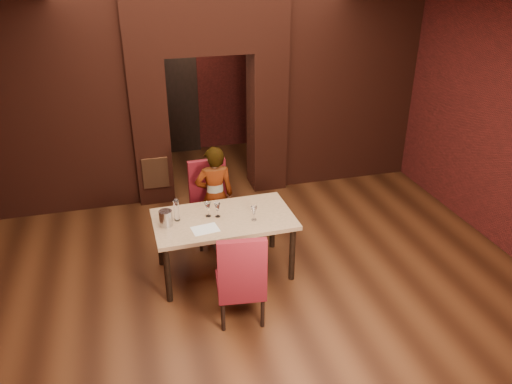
# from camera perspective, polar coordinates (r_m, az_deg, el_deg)

# --- Properties ---
(floor) EXTENTS (8.00, 8.00, 0.00)m
(floor) POSITION_cam_1_polar(r_m,az_deg,el_deg) (6.88, -1.80, -6.83)
(floor) COLOR #492512
(floor) RESTS_ON ground
(ceiling) EXTENTS (7.00, 8.00, 0.04)m
(ceiling) POSITION_cam_1_polar(r_m,az_deg,el_deg) (5.77, -2.28, 20.74)
(ceiling) COLOR silver
(ceiling) RESTS_ON ground
(wall_back) EXTENTS (7.00, 0.04, 3.20)m
(wall_back) POSITION_cam_1_polar(r_m,az_deg,el_deg) (9.92, -7.55, 13.63)
(wall_back) COLOR maroon
(wall_back) RESTS_ON ground
(wall_right) EXTENTS (0.04, 8.00, 3.20)m
(wall_right) POSITION_cam_1_polar(r_m,az_deg,el_deg) (7.69, 24.52, 7.66)
(wall_right) COLOR maroon
(wall_right) RESTS_ON ground
(pillar_left) EXTENTS (0.55, 0.55, 2.30)m
(pillar_left) POSITION_cam_1_polar(r_m,az_deg,el_deg) (8.04, -11.98, 6.87)
(pillar_left) COLOR maroon
(pillar_left) RESTS_ON ground
(pillar_right) EXTENTS (0.55, 0.55, 2.30)m
(pillar_right) POSITION_cam_1_polar(r_m,az_deg,el_deg) (8.35, 1.22, 8.16)
(pillar_right) COLOR maroon
(pillar_right) RESTS_ON ground
(lintel) EXTENTS (2.45, 0.55, 0.90)m
(lintel) POSITION_cam_1_polar(r_m,az_deg,el_deg) (7.77, -5.78, 18.80)
(lintel) COLOR maroon
(lintel) RESTS_ON ground
(wing_wall_left) EXTENTS (2.28, 0.35, 3.20)m
(wing_wall_left) POSITION_cam_1_polar(r_m,az_deg,el_deg) (7.97, -22.53, 8.64)
(wing_wall_left) COLOR maroon
(wing_wall_left) RESTS_ON ground
(wing_wall_right) EXTENTS (2.28, 0.35, 3.20)m
(wing_wall_right) POSITION_cam_1_polar(r_m,az_deg,el_deg) (8.71, 10.39, 11.62)
(wing_wall_right) COLOR maroon
(wing_wall_right) RESTS_ON ground
(vent_panel) EXTENTS (0.40, 0.03, 0.50)m
(vent_panel) POSITION_cam_1_polar(r_m,az_deg,el_deg) (7.99, -11.41, 2.14)
(vent_panel) COLOR #9F562E
(vent_panel) RESTS_ON ground
(rear_door) EXTENTS (0.90, 0.08, 2.10)m
(rear_door) POSITION_cam_1_polar(r_m,az_deg,el_deg) (9.96, -9.62, 10.26)
(rear_door) COLOR black
(rear_door) RESTS_ON ground
(rear_door_frame) EXTENTS (1.02, 0.04, 2.22)m
(rear_door_frame) POSITION_cam_1_polar(r_m,az_deg,el_deg) (9.92, -9.59, 10.20)
(rear_door_frame) COLOR black
(rear_door_frame) RESTS_ON ground
(dining_table) EXTENTS (1.71, 0.98, 0.79)m
(dining_table) POSITION_cam_1_polar(r_m,az_deg,el_deg) (6.29, -3.63, -6.06)
(dining_table) COLOR tan
(dining_table) RESTS_ON ground
(chair_far) EXTENTS (0.55, 0.55, 1.14)m
(chair_far) POSITION_cam_1_polar(r_m,az_deg,el_deg) (6.87, -5.09, -1.41)
(chair_far) COLOR maroon
(chair_far) RESTS_ON ground
(chair_near) EXTENTS (0.57, 0.57, 1.13)m
(chair_near) POSITION_cam_1_polar(r_m,az_deg,el_deg) (5.49, -1.81, -9.39)
(chair_near) COLOR maroon
(chair_near) RESTS_ON ground
(person_seated) EXTENTS (0.53, 0.35, 1.44)m
(person_seated) POSITION_cam_1_polar(r_m,az_deg,el_deg) (6.77, -4.72, -0.47)
(person_seated) COLOR silver
(person_seated) RESTS_ON ground
(wine_glass_a) EXTENTS (0.08, 0.08, 0.19)m
(wine_glass_a) POSITION_cam_1_polar(r_m,az_deg,el_deg) (6.08, -5.51, -1.99)
(wine_glass_a) COLOR silver
(wine_glass_a) RESTS_ON dining_table
(wine_glass_b) EXTENTS (0.08, 0.08, 0.19)m
(wine_glass_b) POSITION_cam_1_polar(r_m,az_deg,el_deg) (6.07, -4.42, -2.05)
(wine_glass_b) COLOR white
(wine_glass_b) RESTS_ON dining_table
(wine_glass_c) EXTENTS (0.07, 0.07, 0.18)m
(wine_glass_c) POSITION_cam_1_polar(r_m,az_deg,el_deg) (5.98, -0.23, -2.44)
(wine_glass_c) COLOR silver
(wine_glass_c) RESTS_ON dining_table
(tasting_sheet) EXTENTS (0.33, 0.26, 0.00)m
(tasting_sheet) POSITION_cam_1_polar(r_m,az_deg,el_deg) (5.86, -5.83, -4.25)
(tasting_sheet) COLOR white
(tasting_sheet) RESTS_ON dining_table
(wine_bucket) EXTENTS (0.16, 0.16, 0.19)m
(wine_bucket) POSITION_cam_1_polar(r_m,az_deg,el_deg) (5.96, -10.27, -2.97)
(wine_bucket) COLOR #ABACB2
(wine_bucket) RESTS_ON dining_table
(water_bottle) EXTENTS (0.07, 0.07, 0.29)m
(water_bottle) POSITION_cam_1_polar(r_m,az_deg,el_deg) (6.02, -9.06, -2.01)
(water_bottle) COLOR white
(water_bottle) RESTS_ON dining_table
(potted_plant) EXTENTS (0.52, 0.50, 0.44)m
(potted_plant) POSITION_cam_1_polar(r_m,az_deg,el_deg) (7.27, 0.97, -2.81)
(potted_plant) COLOR #376A2B
(potted_plant) RESTS_ON ground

